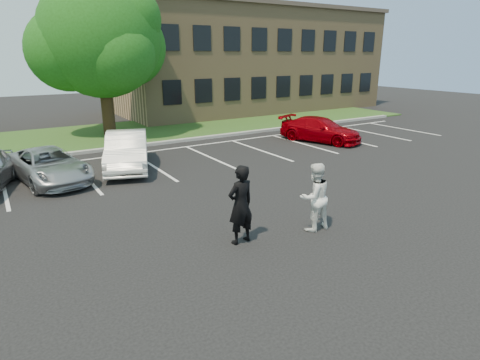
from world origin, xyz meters
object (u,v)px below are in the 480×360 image
at_px(man_black_suit, 241,205).
at_px(man_white_shirt, 314,197).
at_px(tree, 102,40).
at_px(car_red_compact, 320,130).
at_px(office_building, 248,59).
at_px(car_silver_minivan, 49,166).
at_px(car_white_sedan, 127,151).

xyz_separation_m(man_black_suit, man_white_shirt, (2.11, -0.38, -0.08)).
distance_m(tree, man_white_shirt, 17.04).
bearing_deg(tree, car_red_compact, -40.33).
bearing_deg(car_red_compact, office_building, 51.36).
height_order(tree, car_red_compact, tree).
height_order(office_building, car_silver_minivan, office_building).
height_order(car_white_sedan, car_red_compact, car_white_sedan).
bearing_deg(office_building, car_silver_minivan, -142.23).
bearing_deg(office_building, man_white_shirt, -119.21).
relative_size(car_white_sedan, car_red_compact, 1.03).
relative_size(man_black_suit, man_white_shirt, 1.09).
relative_size(office_building, tree, 2.55).
xyz_separation_m(tree, car_red_compact, (9.28, -7.88, -4.69)).
xyz_separation_m(office_building, tree, (-13.65, -6.09, 1.19)).
bearing_deg(tree, car_white_sedan, -100.01).
bearing_deg(tree, car_silver_minivan, -119.05).
bearing_deg(man_white_shirt, car_red_compact, -130.76).
xyz_separation_m(tree, car_silver_minivan, (-4.38, -7.88, -4.73)).
relative_size(office_building, car_silver_minivan, 5.02).
distance_m(man_black_suit, car_red_compact, 13.17).
relative_size(tree, man_white_shirt, 4.69).
distance_m(office_building, car_silver_minivan, 23.08).
distance_m(tree, car_red_compact, 13.04).
distance_m(tree, car_white_sedan, 9.02).
xyz_separation_m(car_silver_minivan, car_red_compact, (13.66, 0.01, 0.04)).
xyz_separation_m(office_building, man_white_shirt, (-12.59, -22.51, -3.22)).
bearing_deg(tree, office_building, 24.03).
height_order(tree, car_silver_minivan, tree).
bearing_deg(office_building, tree, -155.97).
height_order(car_silver_minivan, car_red_compact, car_red_compact).
relative_size(car_silver_minivan, car_white_sedan, 0.96).
relative_size(car_silver_minivan, car_red_compact, 0.99).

